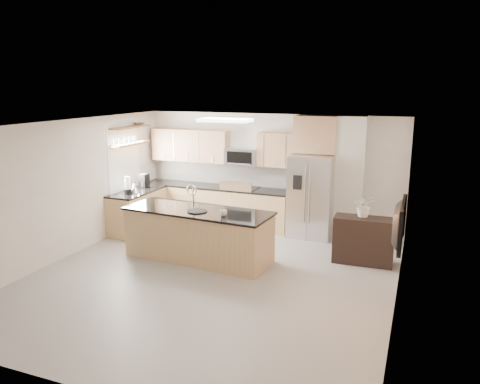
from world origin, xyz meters
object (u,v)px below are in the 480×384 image
at_px(flower_vase, 365,200).
at_px(bowl, 139,123).
at_px(cup, 224,213).
at_px(range, 240,207).
at_px(refrigerator, 311,196).
at_px(coffee_maker, 144,181).
at_px(kettle, 134,187).
at_px(microwave, 242,157).
at_px(island, 198,234).
at_px(platter, 197,211).
at_px(television, 394,223).
at_px(blender, 128,186).
at_px(credenza, 364,240).

bearing_deg(flower_vase, bowl, 173.12).
bearing_deg(cup, range, 104.38).
relative_size(refrigerator, coffee_maker, 5.64).
relative_size(refrigerator, kettle, 7.18).
relative_size(microwave, coffee_maker, 2.41).
xyz_separation_m(kettle, coffee_maker, (-0.07, 0.51, 0.04)).
bearing_deg(microwave, kettle, -146.38).
bearing_deg(island, cup, -13.77).
distance_m(microwave, platter, 2.52).
distance_m(coffee_maker, flower_vase, 5.02).
height_order(coffee_maker, television, television).
bearing_deg(refrigerator, cup, -114.25).
bearing_deg(cup, microwave, 103.70).
bearing_deg(coffee_maker, television, -23.23).
relative_size(bowl, television, 0.31).
bearing_deg(blender, television, -17.18).
xyz_separation_m(refrigerator, bowl, (-3.91, -0.53, 1.49)).
distance_m(range, credenza, 3.19).
bearing_deg(kettle, flower_vase, 0.33).
bearing_deg(island, microwave, 94.30).
relative_size(range, kettle, 4.60).
height_order(platter, television, television).
bearing_deg(bowl, range, 14.28).
relative_size(kettle, bowl, 0.74).
bearing_deg(coffee_maker, refrigerator, 10.09).
distance_m(cup, television, 3.01).
relative_size(island, coffee_maker, 9.03).
distance_m(range, platter, 2.36).
distance_m(refrigerator, kettle, 3.87).
xyz_separation_m(island, flower_vase, (2.89, 0.99, 0.69)).
bearing_deg(credenza, microwave, 152.97).
height_order(credenza, flower_vase, flower_vase).
xyz_separation_m(kettle, flower_vase, (4.92, 0.03, 0.14)).
distance_m(bowl, flower_vase, 5.32).
bearing_deg(flower_vase, kettle, -179.67).
relative_size(kettle, flower_vase, 0.40).
distance_m(refrigerator, island, 2.73).
height_order(island, blender, island).
relative_size(credenza, television, 1.00).
bearing_deg(television, credenza, 17.35).
xyz_separation_m(microwave, blender, (-2.07, -1.52, -0.55)).
bearing_deg(blender, coffee_maker, 91.69).
xyz_separation_m(refrigerator, cup, (-1.05, -2.33, 0.12)).
distance_m(range, bowl, 3.00).
relative_size(range, television, 1.06).
distance_m(island, kettle, 2.31).
bearing_deg(platter, cup, -7.32).
height_order(range, platter, range).
bearing_deg(flower_vase, blender, -177.70).
bearing_deg(coffee_maker, island, -34.93).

